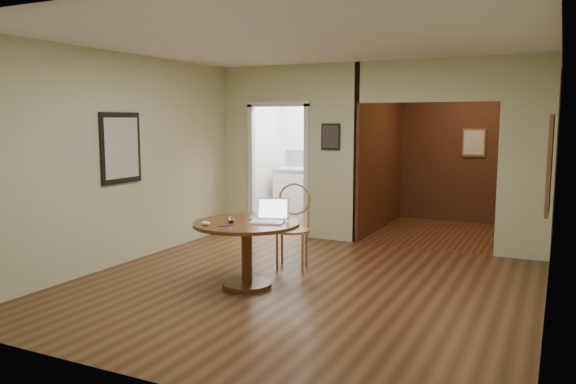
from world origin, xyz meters
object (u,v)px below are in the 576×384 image
at_px(closed_laptop, 263,219).
at_px(dining_table, 247,239).
at_px(open_laptop, 270,216).
at_px(chair, 293,221).

bearing_deg(closed_laptop, dining_table, -137.72).
xyz_separation_m(open_laptop, closed_laptop, (-0.12, 0.07, -0.05)).
height_order(dining_table, chair, chair).
relative_size(dining_table, chair, 1.11).
xyz_separation_m(dining_table, closed_laptop, (0.11, 0.19, 0.20)).
distance_m(dining_table, chair, 1.02).
bearing_deg(open_laptop, dining_table, -169.66).
xyz_separation_m(chair, open_laptop, (0.14, -0.89, 0.21)).
bearing_deg(chair, closed_laptop, -104.22).
relative_size(dining_table, open_laptop, 2.80).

